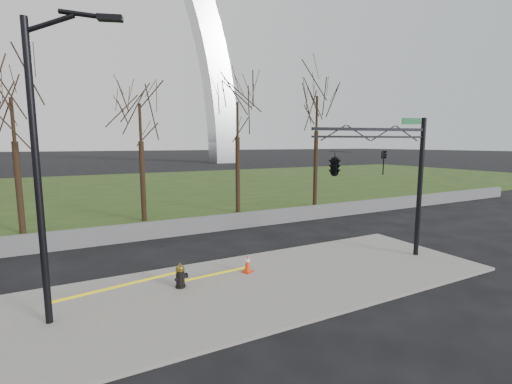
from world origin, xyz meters
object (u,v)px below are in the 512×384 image
street_light (45,153)px  traffic_signal_mast (352,163)px  fire_hydrant (181,276)px  traffic_cone (248,264)px

street_light → traffic_signal_mast: bearing=20.4°
fire_hydrant → traffic_signal_mast: (6.98, -0.53, 3.66)m
fire_hydrant → traffic_signal_mast: size_ratio=0.14×
fire_hydrant → traffic_cone: 2.64m
street_light → traffic_cone: bearing=27.9°
traffic_cone → street_light: size_ratio=0.08×
fire_hydrant → traffic_signal_mast: 7.90m
traffic_cone → street_light: bearing=-171.3°
traffic_cone → traffic_signal_mast: 5.76m
traffic_cone → traffic_signal_mast: bearing=-9.6°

